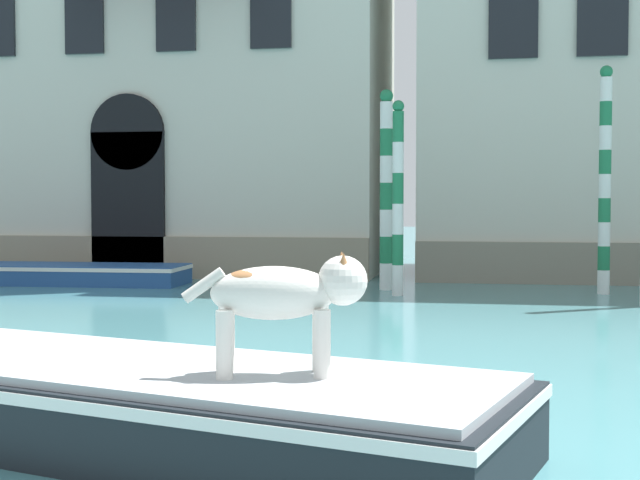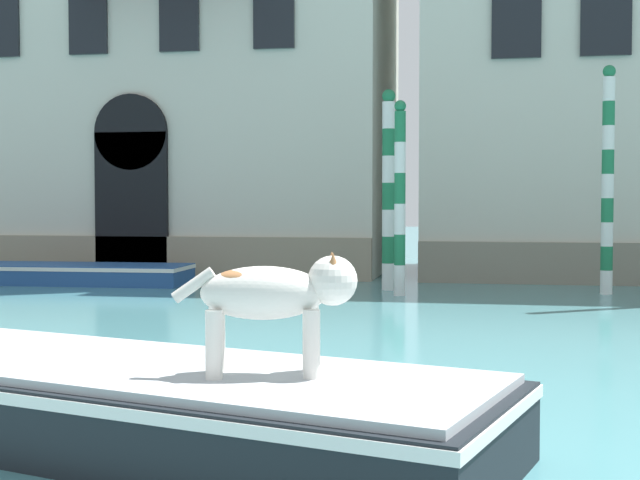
{
  "view_description": "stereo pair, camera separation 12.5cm",
  "coord_description": "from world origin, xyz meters",
  "px_view_note": "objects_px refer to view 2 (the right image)",
  "views": [
    {
      "loc": [
        6.23,
        -1.62,
        1.77
      ],
      "look_at": [
        4.01,
        11.21,
        1.2
      ],
      "focal_mm": 50.0,
      "sensor_mm": 36.0,
      "label": 1
    },
    {
      "loc": [
        6.36,
        -1.6,
        1.77
      ],
      "look_at": [
        4.01,
        11.21,
        1.2
      ],
      "focal_mm": 50.0,
      "sensor_mm": 36.0,
      "label": 2
    }
  ],
  "objects_px": {
    "mooring_pole_4": "(608,179)",
    "boat_moored_near_palazzo": "(72,273)",
    "boat_foreground": "(103,396)",
    "mooring_pole_3": "(400,197)",
    "mooring_pole_0": "(388,189)",
    "dog_on_deck": "(277,295)"
  },
  "relations": [
    {
      "from": "boat_foreground",
      "to": "mooring_pole_3",
      "type": "bearing_deg",
      "value": 99.4
    },
    {
      "from": "boat_moored_near_palazzo",
      "to": "dog_on_deck",
      "type": "bearing_deg",
      "value": -60.13
    },
    {
      "from": "mooring_pole_3",
      "to": "mooring_pole_4",
      "type": "relative_size",
      "value": 0.84
    },
    {
      "from": "boat_foreground",
      "to": "mooring_pole_4",
      "type": "relative_size",
      "value": 1.47
    },
    {
      "from": "mooring_pole_4",
      "to": "boat_moored_near_palazzo",
      "type": "bearing_deg",
      "value": 178.86
    },
    {
      "from": "boat_foreground",
      "to": "boat_moored_near_palazzo",
      "type": "relative_size",
      "value": 1.25
    },
    {
      "from": "dog_on_deck",
      "to": "mooring_pole_4",
      "type": "distance_m",
      "value": 12.36
    },
    {
      "from": "mooring_pole_0",
      "to": "mooring_pole_4",
      "type": "relative_size",
      "value": 0.92
    },
    {
      "from": "boat_moored_near_palazzo",
      "to": "mooring_pole_0",
      "type": "height_order",
      "value": "mooring_pole_0"
    },
    {
      "from": "boat_foreground",
      "to": "dog_on_deck",
      "type": "xyz_separation_m",
      "value": [
        1.41,
        -0.36,
        0.82
      ]
    },
    {
      "from": "mooring_pole_0",
      "to": "dog_on_deck",
      "type": "bearing_deg",
      "value": -87.61
    },
    {
      "from": "boat_foreground",
      "to": "boat_moored_near_palazzo",
      "type": "bearing_deg",
      "value": 133.16
    },
    {
      "from": "mooring_pole_3",
      "to": "boat_moored_near_palazzo",
      "type": "bearing_deg",
      "value": 170.76
    },
    {
      "from": "mooring_pole_0",
      "to": "mooring_pole_3",
      "type": "distance_m",
      "value": 1.09
    },
    {
      "from": "dog_on_deck",
      "to": "mooring_pole_0",
      "type": "distance_m",
      "value": 11.87
    },
    {
      "from": "boat_foreground",
      "to": "dog_on_deck",
      "type": "height_order",
      "value": "dog_on_deck"
    },
    {
      "from": "boat_foreground",
      "to": "mooring_pole_4",
      "type": "height_order",
      "value": "mooring_pole_4"
    },
    {
      "from": "boat_moored_near_palazzo",
      "to": "mooring_pole_3",
      "type": "xyz_separation_m",
      "value": [
        7.15,
        -1.16,
        1.62
      ]
    },
    {
      "from": "boat_foreground",
      "to": "mooring_pole_3",
      "type": "height_order",
      "value": "mooring_pole_3"
    },
    {
      "from": "mooring_pole_0",
      "to": "mooring_pole_3",
      "type": "relative_size",
      "value": 1.09
    },
    {
      "from": "boat_moored_near_palazzo",
      "to": "boat_foreground",
      "type": "bearing_deg",
      "value": -64.6
    },
    {
      "from": "boat_moored_near_palazzo",
      "to": "mooring_pole_0",
      "type": "xyz_separation_m",
      "value": [
        6.83,
        -0.14,
        1.79
      ]
    }
  ]
}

